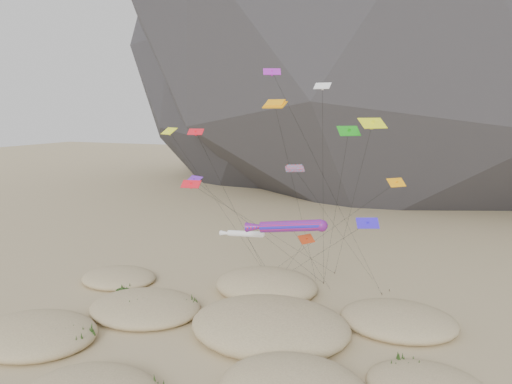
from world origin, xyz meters
TOP-DOWN VIEW (x-y plane):
  - ground at (0.00, 0.00)m, footprint 500.00×500.00m
  - dunes at (-0.88, 4.35)m, footprint 51.59×39.47m
  - dune_grass at (-0.25, 4.19)m, footprint 40.61×29.96m
  - kite_stakes at (2.50, 23.81)m, footprint 19.81×6.05m
  - rainbow_tube_kite at (4.07, 8.01)m, footprint 8.91×14.10m
  - white_tube_kite at (-2.46, 11.06)m, footprint 5.89×12.96m
  - orange_parafoil at (0.39, 13.91)m, footprint 4.23×10.59m
  - multi_parafoil at (2.81, 14.50)m, footprint 8.61×13.89m
  - delta_kites at (2.72, 10.79)m, footprint 29.38×23.18m

SIDE VIEW (x-z plane):
  - ground at x=0.00m, z-range 0.00..0.00m
  - kite_stakes at x=2.50m, z-range 0.00..0.30m
  - dunes at x=-0.88m, z-range -1.26..2.74m
  - dune_grass at x=-0.25m, z-range 0.08..1.64m
  - white_tube_kite at x=-2.46m, z-range 4.27..13.99m
  - rainbow_tube_kite at x=4.07m, z-range 5.15..17.43m
  - multi_parafoil at x=2.81m, z-range 7.91..25.03m
  - delta_kites at x=2.72m, z-range 4.23..32.05m
  - orange_parafoil at x=0.39m, z-range 11.55..36.17m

